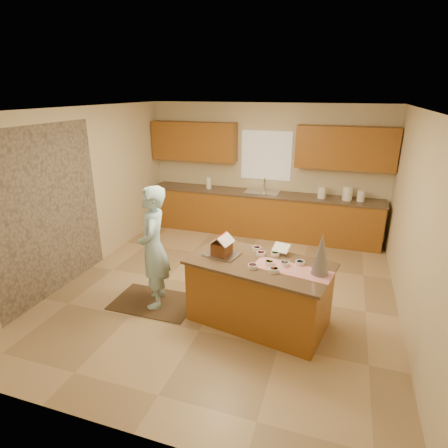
{
  "coord_description": "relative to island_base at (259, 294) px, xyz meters",
  "views": [
    {
      "loc": [
        1.56,
        -4.87,
        2.95
      ],
      "look_at": [
        -0.1,
        0.2,
        1.0
      ],
      "focal_mm": 29.67,
      "sensor_mm": 36.0,
      "label": 1
    }
  ],
  "objects": [
    {
      "name": "ceiling",
      "position": [
        -0.67,
        0.69,
        2.28
      ],
      "size": [
        5.5,
        5.5,
        0.0
      ],
      "primitive_type": "plane",
      "color": "silver",
      "rests_on": "floor"
    },
    {
      "name": "window_curtain",
      "position": [
        -0.67,
        3.41,
        1.23
      ],
      "size": [
        1.05,
        0.03,
        1.0
      ],
      "primitive_type": "cube",
      "color": "white",
      "rests_on": "wall_back"
    },
    {
      "name": "cookbook",
      "position": [
        0.21,
        0.33,
        0.55
      ],
      "size": [
        0.24,
        0.2,
        0.09
      ],
      "primitive_type": "cube",
      "rotation": [
        -1.13,
        0.0,
        -0.19
      ],
      "color": "white",
      "rests_on": "island_top"
    },
    {
      "name": "paper_towel",
      "position": [
        -1.85,
        3.14,
        0.62
      ],
      "size": [
        0.11,
        0.11,
        0.25
      ],
      "primitive_type": "cylinder",
      "color": "white",
      "rests_on": "back_counter_top"
    },
    {
      "name": "island_base",
      "position": [
        0.0,
        0.0,
        0.0
      ],
      "size": [
        1.86,
        1.18,
        0.84
      ],
      "primitive_type": "cube",
      "rotation": [
        0.0,
        0.0,
        -0.19
      ],
      "color": "#934E1E",
      "rests_on": "floor"
    },
    {
      "name": "stone_accent",
      "position": [
        -3.15,
        -0.11,
        0.83
      ],
      "size": [
        0.0,
        2.5,
        2.5
      ],
      "primitive_type": "plane",
      "rotation": [
        1.57,
        0.0,
        1.57
      ],
      "color": "gray",
      "rests_on": "wall_left"
    },
    {
      "name": "candy_bowls",
      "position": [
        0.14,
        0.05,
        0.49
      ],
      "size": [
        0.73,
        0.67,
        0.05
      ],
      "color": "#D4F126",
      "rests_on": "island_top"
    },
    {
      "name": "upper_cabinet_right",
      "position": [
        0.88,
        3.26,
        1.48
      ],
      "size": [
        1.85,
        0.35,
        0.8
      ],
      "primitive_type": "cube",
      "color": "brown",
      "rests_on": "wall_back"
    },
    {
      "name": "floor",
      "position": [
        -0.67,
        0.69,
        -0.42
      ],
      "size": [
        5.5,
        5.5,
        0.0
      ],
      "primitive_type": "plane",
      "color": "tan",
      "rests_on": "ground"
    },
    {
      "name": "wall_right",
      "position": [
        1.83,
        0.69,
        0.93
      ],
      "size": [
        5.5,
        5.5,
        0.0
      ],
      "primitive_type": "plane",
      "color": "beige",
      "rests_on": "floor"
    },
    {
      "name": "sink",
      "position": [
        -0.67,
        3.14,
        0.47
      ],
      "size": [
        0.7,
        0.45,
        0.12
      ],
      "primitive_type": "cube",
      "color": "silver",
      "rests_on": "back_counter_top"
    },
    {
      "name": "wall_left",
      "position": [
        -3.17,
        0.69,
        0.93
      ],
      "size": [
        5.5,
        5.5,
        0.0
      ],
      "primitive_type": "plane",
      "color": "beige",
      "rests_on": "floor"
    },
    {
      "name": "back_counter_top",
      "position": [
        -0.67,
        3.14,
        0.48
      ],
      "size": [
        4.85,
        0.63,
        0.04
      ],
      "primitive_type": "cube",
      "color": "brown",
      "rests_on": "back_counter_base"
    },
    {
      "name": "rug",
      "position": [
        -1.55,
        -0.02,
        -0.42
      ],
      "size": [
        1.19,
        0.77,
        0.01
      ],
      "primitive_type": "cube",
      "color": "black",
      "rests_on": "floor"
    },
    {
      "name": "canister_a",
      "position": [
        0.53,
        3.14,
        0.61
      ],
      "size": [
        0.17,
        0.17,
        0.23
      ],
      "primitive_type": "cylinder",
      "color": "white",
      "rests_on": "back_counter_top"
    },
    {
      "name": "gingerbread_house",
      "position": [
        -0.53,
        0.05,
        0.59
      ],
      "size": [
        0.31,
        0.31,
        0.27
      ],
      "color": "brown",
      "rests_on": "baking_tray"
    },
    {
      "name": "canister_c",
      "position": [
        1.26,
        3.14,
        0.6
      ],
      "size": [
        0.14,
        0.14,
        0.21
      ],
      "primitive_type": "cylinder",
      "color": "white",
      "rests_on": "back_counter_top"
    },
    {
      "name": "wall_back",
      "position": [
        -0.67,
        3.44,
        0.93
      ],
      "size": [
        5.5,
        5.5,
        0.0
      ],
      "primitive_type": "plane",
      "color": "beige",
      "rests_on": "floor"
    },
    {
      "name": "island_top",
      "position": [
        0.0,
        0.0,
        0.44
      ],
      "size": [
        1.95,
        1.27,
        0.04
      ],
      "primitive_type": "cube",
      "rotation": [
        0.0,
        0.0,
        -0.19
      ],
      "color": "brown",
      "rests_on": "island_base"
    },
    {
      "name": "back_counter_base",
      "position": [
        -0.67,
        3.14,
        0.02
      ],
      "size": [
        4.8,
        0.6,
        0.88
      ],
      "primitive_type": "cube",
      "color": "#934E1E",
      "rests_on": "floor"
    },
    {
      "name": "boy",
      "position": [
        -1.5,
        -0.02,
        0.46
      ],
      "size": [
        0.62,
        0.75,
        1.75
      ],
      "primitive_type": "imported",
      "rotation": [
        0.0,
        0.0,
        -1.2
      ],
      "color": "#A8D9EF",
      "rests_on": "rug"
    },
    {
      "name": "upper_cabinet_left",
      "position": [
        -2.22,
        3.26,
        1.48
      ],
      "size": [
        1.85,
        0.35,
        0.8
      ],
      "primitive_type": "cube",
      "color": "brown",
      "rests_on": "wall_back"
    },
    {
      "name": "tinsel_tree",
      "position": [
        0.74,
        -0.1,
        0.72
      ],
      "size": [
        0.25,
        0.25,
        0.53
      ],
      "primitive_type": "cone",
      "rotation": [
        0.0,
        0.0,
        -0.19
      ],
      "color": "#9E9EA9",
      "rests_on": "island_top"
    },
    {
      "name": "table_runner",
      "position": [
        0.42,
        -0.08,
        0.46
      ],
      "size": [
        1.01,
        0.52,
        0.01
      ],
      "primitive_type": "cube",
      "rotation": [
        0.0,
        0.0,
        -0.19
      ],
      "color": "#AD0C1E",
      "rests_on": "island_top"
    },
    {
      "name": "canister_b",
      "position": [
        1.01,
        3.14,
        0.63
      ],
      "size": [
        0.19,
        0.19,
        0.27
      ],
      "primitive_type": "cylinder",
      "color": "white",
      "rests_on": "back_counter_top"
    },
    {
      "name": "baking_tray",
      "position": [
        -0.53,
        0.05,
        0.47
      ],
      "size": [
        0.5,
        0.4,
        0.02
      ],
      "primitive_type": "cube",
      "rotation": [
        0.0,
        0.0,
        -0.19
      ],
      "color": "silver",
      "rests_on": "island_top"
    },
    {
      "name": "wall_front",
      "position": [
        -0.67,
        -2.06,
        0.93
      ],
      "size": [
        5.5,
        5.5,
        0.0
      ],
      "primitive_type": "plane",
      "color": "beige",
      "rests_on": "floor"
    },
    {
      "name": "faucet",
      "position": [
        -0.67,
        3.32,
        0.64
      ],
      "size": [
        0.03,
        0.03,
        0.28
      ],
      "primitive_type": "cylinder",
      "color": "silver",
      "rests_on": "back_counter_top"
    }
  ]
}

